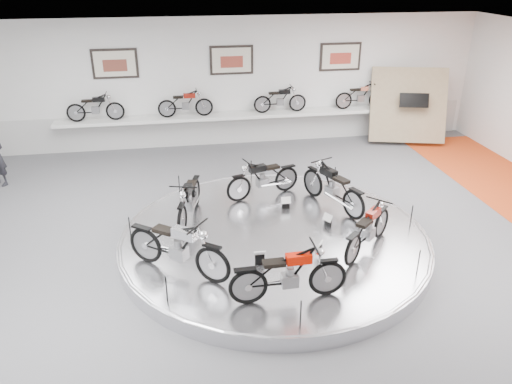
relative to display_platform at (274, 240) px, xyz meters
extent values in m
plane|color=#535356|center=(0.00, -0.30, -0.15)|extent=(16.00, 16.00, 0.00)
plane|color=white|center=(0.00, -0.30, 3.85)|extent=(16.00, 16.00, 0.00)
plane|color=silver|center=(0.00, 6.70, 1.85)|extent=(16.00, 0.00, 16.00)
cube|color=#BCBCBA|center=(0.00, 6.68, 0.40)|extent=(15.68, 0.04, 1.10)
cylinder|color=silver|center=(0.00, 0.00, 0.00)|extent=(6.40, 6.40, 0.30)
torus|color=#B2B2BA|center=(0.00, 0.00, 0.12)|extent=(6.40, 6.40, 0.10)
cube|color=silver|center=(0.00, 6.40, 0.85)|extent=(11.00, 0.55, 0.10)
cube|color=beige|center=(-3.50, 6.66, 2.55)|extent=(1.35, 0.06, 0.88)
cube|color=beige|center=(0.00, 6.66, 2.55)|extent=(1.35, 0.06, 0.88)
cube|color=beige|center=(3.50, 6.66, 2.55)|extent=(1.35, 0.06, 0.88)
cube|color=gray|center=(5.60, 5.80, 1.10)|extent=(2.56, 1.52, 2.30)
camera|label=1|loc=(-1.91, -8.89, 5.33)|focal=35.00mm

